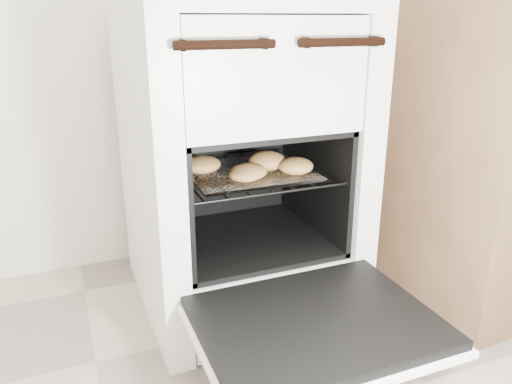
% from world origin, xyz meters
% --- Properties ---
extents(stove, '(0.54, 0.60, 0.82)m').
position_xyz_m(stove, '(0.09, 1.20, 0.40)').
color(stove, white).
rests_on(stove, ground).
extents(oven_door, '(0.48, 0.38, 0.03)m').
position_xyz_m(oven_door, '(0.09, 0.75, 0.18)').
color(oven_door, black).
rests_on(oven_door, stove).
extents(oven_rack, '(0.39, 0.38, 0.01)m').
position_xyz_m(oven_rack, '(0.09, 1.14, 0.39)').
color(oven_rack, black).
rests_on(oven_rack, stove).
extents(foil_sheet, '(0.30, 0.27, 0.01)m').
position_xyz_m(foil_sheet, '(0.09, 1.12, 0.40)').
color(foil_sheet, white).
rests_on(foil_sheet, oven_rack).
extents(baked_rolls, '(0.32, 0.21, 0.05)m').
position_xyz_m(baked_rolls, '(0.08, 1.09, 0.42)').
color(baked_rolls, tan).
rests_on(baked_rolls, foil_sheet).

